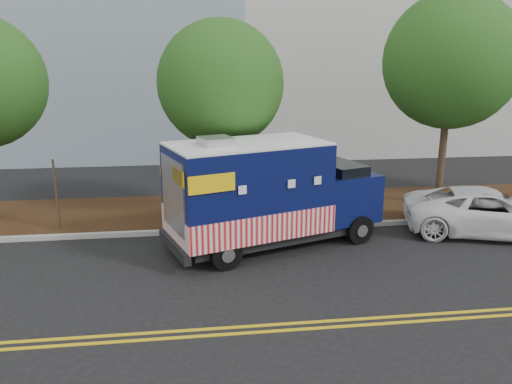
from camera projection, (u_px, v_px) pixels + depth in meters
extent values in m
plane|color=black|center=(222.00, 248.00, 14.62)|extent=(120.00, 120.00, 0.00)
cube|color=#9E9E99|center=(219.00, 230.00, 15.94)|extent=(120.00, 0.18, 0.15)
cube|color=black|center=(216.00, 211.00, 17.95)|extent=(120.00, 4.00, 0.15)
cube|color=gold|center=(235.00, 327.00, 10.36)|extent=(120.00, 0.10, 0.01)
cube|color=gold|center=(236.00, 334.00, 10.12)|extent=(120.00, 0.10, 0.01)
cylinder|color=#38281C|center=(222.00, 168.00, 16.94)|extent=(0.26, 0.26, 3.56)
sphere|color=#1D5417|center=(221.00, 84.00, 16.20)|extent=(4.12, 4.12, 4.12)
cylinder|color=#38281C|center=(442.00, 153.00, 18.00)|extent=(0.26, 0.26, 4.12)
sphere|color=#1D5417|center=(451.00, 61.00, 17.15)|extent=(4.68, 4.68, 4.68)
cube|color=#473828|center=(57.00, 197.00, 15.57)|extent=(0.06, 0.06, 2.40)
cube|color=black|center=(276.00, 230.00, 14.88)|extent=(6.09, 3.72, 0.29)
cube|color=#091042|center=(248.00, 188.00, 14.11)|extent=(4.86, 3.64, 2.47)
cube|color=red|center=(248.00, 217.00, 14.35)|extent=(4.92, 3.72, 0.77)
cube|color=white|center=(247.00, 144.00, 13.78)|extent=(4.86, 3.64, 0.06)
cube|color=#B7B7BA|center=(216.00, 141.00, 13.35)|extent=(1.05, 1.05, 0.23)
cube|color=#091042|center=(337.00, 194.00, 15.58)|extent=(2.47, 2.70, 1.44)
cube|color=black|center=(337.00, 173.00, 15.38)|extent=(1.63, 2.23, 0.67)
cube|color=black|center=(361.00, 205.00, 16.11)|extent=(0.75, 1.98, 0.31)
cube|color=black|center=(174.00, 246.00, 13.54)|extent=(0.93, 2.25, 0.29)
cube|color=#B7B7BA|center=(173.00, 195.00, 13.17)|extent=(0.64, 1.77, 1.96)
cube|color=#B7B7BA|center=(240.00, 176.00, 15.29)|extent=(1.77, 0.64, 1.13)
cube|color=yellow|center=(212.00, 184.00, 12.25)|extent=(1.18, 0.42, 0.46)
cube|color=yellow|center=(181.00, 165.00, 14.37)|extent=(1.18, 0.42, 0.46)
cylinder|color=black|center=(359.00, 229.00, 14.94)|extent=(0.91, 0.55, 0.87)
cylinder|color=black|center=(320.00, 211.00, 16.76)|extent=(0.91, 0.55, 0.87)
cylinder|color=black|center=(226.00, 254.00, 13.10)|extent=(0.91, 0.55, 0.87)
cylinder|color=black|center=(199.00, 230.00, 14.92)|extent=(0.91, 0.55, 0.87)
imported|color=white|center=(489.00, 212.00, 15.67)|extent=(5.64, 3.81, 1.44)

